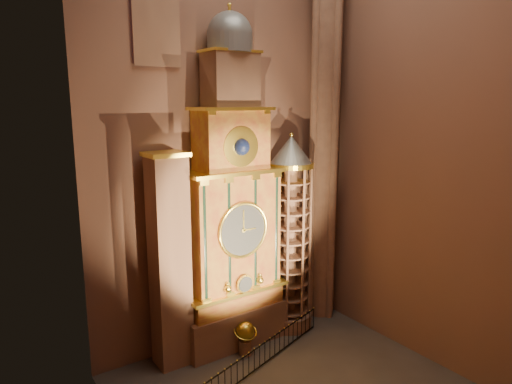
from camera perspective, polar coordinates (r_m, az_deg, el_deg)
wall_back at (r=22.93m, az=-4.49°, el=7.76°), size 22.00×0.00×22.00m
wall_left at (r=14.56m, az=-16.48°, el=5.36°), size 0.00×22.00×22.00m
wall_right at (r=23.13m, az=18.80°, el=7.23°), size 0.00×22.00×22.00m
astronomical_clock at (r=22.72m, az=-3.00°, el=-3.31°), size 5.60×2.41×16.70m
portrait_tower at (r=21.67m, az=-10.73°, el=-8.45°), size 1.80×1.60×10.20m
stair_turret at (r=24.85m, az=4.26°, el=-5.42°), size 2.50×2.50×10.80m
gothic_pier at (r=25.79m, az=8.57°, el=8.05°), size 2.04×2.04×22.00m
stained_glass_window at (r=21.77m, az=-12.46°, el=21.91°), size 2.20×0.14×5.20m
celestial_globe at (r=23.67m, az=-1.34°, el=-17.44°), size 1.23×1.17×1.71m
iron_railing at (r=22.90m, az=0.79°, el=-19.68°), size 9.00×2.89×1.12m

